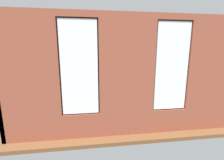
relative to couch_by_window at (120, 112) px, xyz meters
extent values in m
cube|color=brown|center=(-0.03, -2.24, -0.38)|extent=(6.60, 6.54, 0.10)
cube|color=brown|center=(-2.33, 0.65, 1.18)|extent=(1.41, 0.16, 3.03)
cube|color=brown|center=(-0.03, 0.65, 1.18)|extent=(1.37, 0.16, 3.03)
cube|color=brown|center=(2.27, 0.65, 1.18)|extent=(1.41, 0.16, 3.03)
cube|color=brown|center=(-1.17, 0.65, -0.02)|extent=(0.91, 0.16, 0.62)
cube|color=brown|center=(-1.17, 0.65, 2.62)|extent=(0.91, 0.16, 0.15)
cube|color=white|center=(-1.17, 0.69, 1.42)|extent=(0.85, 0.03, 2.20)
cube|color=#38281E|center=(-1.17, 0.63, 1.42)|extent=(0.91, 0.04, 2.26)
cube|color=brown|center=(1.11, 0.65, -0.02)|extent=(0.91, 0.16, 0.62)
cube|color=brown|center=(1.11, 0.65, 2.62)|extent=(0.91, 0.16, 0.15)
cube|color=white|center=(1.11, 0.69, 1.42)|extent=(0.85, 0.03, 2.20)
cube|color=#38281E|center=(1.11, 0.63, 1.42)|extent=(0.91, 0.04, 2.26)
cube|color=tan|center=(-0.03, 0.55, 0.26)|extent=(3.39, 0.24, 0.06)
cube|color=black|center=(-0.03, 0.56, 1.90)|extent=(0.42, 0.03, 0.55)
cube|color=orange|center=(-0.03, 0.55, 1.90)|extent=(0.36, 0.01, 0.49)
cube|color=white|center=(2.92, -2.04, 1.18)|extent=(0.10, 5.54, 3.03)
cube|color=black|center=(0.00, -0.05, -0.12)|extent=(1.99, 0.85, 0.42)
cube|color=black|center=(0.00, 0.28, 0.28)|extent=(1.99, 0.24, 0.38)
cube|color=black|center=(-0.89, -0.05, 0.19)|extent=(0.22, 0.85, 0.24)
cube|color=black|center=(0.89, -0.05, 0.19)|extent=(0.22, 0.85, 0.24)
cube|color=black|center=(-0.39, -0.09, 0.15)|extent=(0.71, 0.65, 0.12)
cube|color=black|center=(0.39, -0.09, 0.15)|extent=(0.71, 0.65, 0.12)
cube|color=black|center=(-2.28, -1.92, -0.12)|extent=(0.95, 1.76, 0.42)
cube|color=black|center=(-2.61, -1.94, 0.28)|extent=(0.34, 1.73, 0.38)
cube|color=black|center=(-2.24, -2.67, 0.19)|extent=(0.86, 0.27, 0.24)
cube|color=black|center=(-2.33, -1.17, 0.19)|extent=(0.86, 0.27, 0.24)
cube|color=black|center=(-2.22, -2.24, 0.15)|extent=(0.68, 0.62, 0.12)
cube|color=black|center=(-2.26, -1.60, 0.15)|extent=(0.68, 0.62, 0.12)
cube|color=tan|center=(0.10, -2.44, 0.06)|extent=(1.44, 0.70, 0.04)
cube|color=tan|center=(-0.56, -2.73, -0.14)|extent=(0.07, 0.07, 0.37)
cube|color=tan|center=(0.76, -2.73, -0.14)|extent=(0.07, 0.07, 0.37)
cube|color=tan|center=(-0.56, -2.15, -0.14)|extent=(0.07, 0.07, 0.37)
cube|color=tan|center=(0.76, -2.15, -0.14)|extent=(0.07, 0.07, 0.37)
cylinder|color=#33567F|center=(-0.30, -2.56, 0.13)|extent=(0.09, 0.09, 0.11)
cylinder|color=beige|center=(-0.01, -2.33, 0.12)|extent=(0.09, 0.09, 0.07)
sphere|color=#337F38|center=(-0.01, -2.33, 0.20)|extent=(0.11, 0.11, 0.11)
cube|color=black|center=(0.10, -2.44, 0.09)|extent=(0.12, 0.17, 0.02)
cube|color=#B2B2B7|center=(0.28, -2.52, 0.09)|extent=(0.17, 0.14, 0.02)
cube|color=#59595B|center=(0.53, -2.33, 0.09)|extent=(0.17, 0.13, 0.02)
cube|color=black|center=(2.62, -1.87, -0.08)|extent=(1.17, 0.42, 0.49)
cube|color=black|center=(2.62, -1.87, 0.19)|extent=(0.40, 0.20, 0.05)
cube|color=black|center=(2.62, -1.87, 0.25)|extent=(0.06, 0.04, 0.06)
cube|color=black|center=(2.62, -1.87, 0.54)|extent=(0.90, 0.04, 0.53)
cube|color=black|center=(2.62, -1.89, 0.54)|extent=(0.85, 0.01, 0.48)
cylinder|color=olive|center=(0.22, -4.41, -0.19)|extent=(0.47, 0.47, 0.28)
ellipsoid|color=silver|center=(0.22, -4.41, 0.13)|extent=(1.05, 1.05, 0.42)
ellipsoid|color=navy|center=(0.30, -4.41, 0.24)|extent=(0.44, 0.44, 0.18)
cylinder|color=#47423D|center=(-1.45, -0.05, -0.13)|extent=(0.40, 0.40, 0.39)
cylinder|color=brown|center=(-1.45, -0.05, 0.29)|extent=(0.07, 0.07, 0.45)
cone|color=#3D8E42|center=(-1.22, -0.02, 0.72)|extent=(0.56, 0.20, 0.50)
cone|color=#3D8E42|center=(-1.29, 0.13, 0.70)|extent=(0.47, 0.51, 0.49)
cone|color=#3D8E42|center=(-1.58, 0.14, 0.72)|extent=(0.43, 0.52, 0.50)
cone|color=#3D8E42|center=(-1.65, -0.02, 0.74)|extent=(0.51, 0.20, 0.55)
cone|color=#3D8E42|center=(-1.51, -0.23, 0.76)|extent=(0.29, 0.49, 0.57)
cone|color=#3D8E42|center=(-1.36, -0.25, 0.72)|extent=(0.34, 0.54, 0.52)
cylinder|color=#9E5638|center=(-2.48, 0.10, -0.18)|extent=(0.32, 0.32, 0.30)
cylinder|color=brown|center=(-2.48, 0.10, 0.19)|extent=(0.06, 0.06, 0.44)
cone|color=#286B2D|center=(-2.21, 0.07, 0.61)|extent=(0.63, 0.17, 0.50)
cone|color=#286B2D|center=(-2.52, 0.37, 0.62)|extent=(0.18, 0.62, 0.51)
cone|color=#286B2D|center=(-2.75, 0.13, 0.62)|extent=(0.62, 0.17, 0.51)
cone|color=#286B2D|center=(-2.44, -0.12, 0.67)|extent=(0.20, 0.54, 0.60)
cylinder|color=beige|center=(2.32, -4.46, -0.19)|extent=(0.30, 0.30, 0.28)
cylinder|color=brown|center=(2.32, -4.46, 0.16)|extent=(0.05, 0.05, 0.40)
cone|color=#3D8E42|center=(2.49, -4.47, 0.53)|extent=(0.48, 0.20, 0.48)
cone|color=#3D8E42|center=(2.41, -4.33, 0.55)|extent=(0.40, 0.48, 0.50)
cone|color=#3D8E42|center=(2.28, -4.30, 0.54)|extent=(0.29, 0.50, 0.49)
cone|color=#3D8E42|center=(2.16, -4.35, 0.51)|extent=(0.52, 0.43, 0.44)
cone|color=#3D8E42|center=(2.16, -4.54, 0.53)|extent=(0.51, 0.38, 0.48)
cone|color=#3D8E42|center=(2.30, -4.60, 0.56)|extent=(0.24, 0.45, 0.51)
cone|color=#3D8E42|center=(2.41, -4.62, 0.52)|extent=(0.40, 0.52, 0.46)
cylinder|color=beige|center=(-2.48, -4.51, -0.16)|extent=(0.29, 0.29, 0.34)
cylinder|color=brown|center=(-2.48, -4.51, 0.05)|extent=(0.04, 0.04, 0.09)
ellipsoid|color=#337F38|center=(-2.48, -4.51, 0.27)|extent=(0.52, 0.52, 0.33)
cylinder|color=#9E5638|center=(-1.03, -2.68, -0.23)|extent=(0.18, 0.18, 0.20)
cylinder|color=brown|center=(-1.03, -2.68, -0.09)|extent=(0.03, 0.03, 0.07)
ellipsoid|color=#3D8E42|center=(-1.03, -2.68, 0.08)|extent=(0.30, 0.30, 0.27)
cylinder|color=#47423D|center=(-1.93, -3.23, -0.25)|extent=(0.15, 0.15, 0.16)
cylinder|color=brown|center=(-1.93, -3.23, -0.09)|extent=(0.02, 0.02, 0.16)
ellipsoid|color=#337F38|center=(-1.93, -3.23, 0.08)|extent=(0.27, 0.27, 0.17)
cylinder|color=brown|center=(1.28, 0.10, -0.17)|extent=(0.31, 0.31, 0.31)
cylinder|color=brown|center=(1.28, 0.10, 0.04)|extent=(0.05, 0.05, 0.11)
ellipsoid|color=#3D8E42|center=(1.28, 0.10, 0.37)|extent=(0.68, 0.68, 0.56)
cylinder|color=gray|center=(2.07, -0.84, -0.18)|extent=(0.25, 0.25, 0.30)
cylinder|color=brown|center=(2.07, -0.84, 0.19)|extent=(0.04, 0.04, 0.44)
cone|color=#337F38|center=(2.28, -0.86, 0.69)|extent=(0.54, 0.19, 0.62)
cone|color=#337F38|center=(2.09, -0.57, 0.63)|extent=(0.18, 0.63, 0.53)
cone|color=#337F38|center=(1.80, -0.84, 0.63)|extent=(0.62, 0.15, 0.53)
cone|color=#337F38|center=(2.03, -1.09, 0.65)|extent=(0.23, 0.61, 0.56)
camera|label=1|loc=(0.82, 4.21, 1.82)|focal=24.00mm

